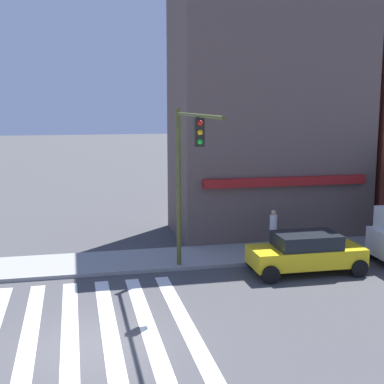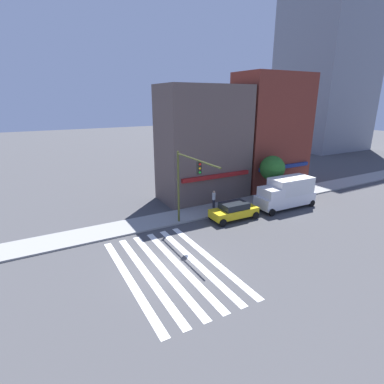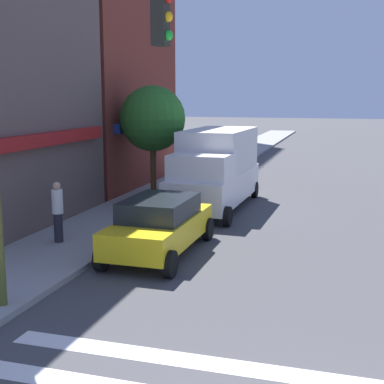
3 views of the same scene
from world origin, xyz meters
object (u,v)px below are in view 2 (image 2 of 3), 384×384
at_px(traffic_signal, 187,178).
at_px(pedestrian_grey_coat, 300,183).
at_px(pedestrian_orange_vest, 295,185).
at_px(sedan_yellow, 234,211).
at_px(pedestrian_white_shirt, 214,199).
at_px(street_tree, 272,168).
at_px(box_truck_white, 286,192).

xyz_separation_m(traffic_signal, pedestrian_grey_coat, (16.46, 2.79, -3.39)).
xyz_separation_m(pedestrian_orange_vest, pedestrian_grey_coat, (1.14, 0.16, 0.00)).
height_order(sedan_yellow, pedestrian_grey_coat, pedestrian_grey_coat).
height_order(pedestrian_orange_vest, pedestrian_grey_coat, same).
xyz_separation_m(pedestrian_white_shirt, street_tree, (7.18, -0.25, 2.33)).
distance_m(traffic_signal, box_truck_white, 11.48).
distance_m(box_truck_white, pedestrian_orange_vest, 5.07).
distance_m(traffic_signal, pedestrian_white_shirt, 6.35).
bearing_deg(pedestrian_orange_vest, pedestrian_white_shirt, 78.73).
xyz_separation_m(box_truck_white, street_tree, (0.60, 2.80, 1.82)).
xyz_separation_m(traffic_signal, pedestrian_orange_vest, (15.32, 2.62, -3.39)).
bearing_deg(box_truck_white, pedestrian_grey_coat, 30.33).
xyz_separation_m(box_truck_white, pedestrian_white_shirt, (-6.59, 3.05, -0.51)).
distance_m(pedestrian_grey_coat, pedestrian_white_shirt, 11.94).
bearing_deg(pedestrian_white_shirt, pedestrian_orange_vest, -53.24).
relative_size(pedestrian_white_shirt, street_tree, 0.38).
bearing_deg(traffic_signal, box_truck_white, -0.77).
xyz_separation_m(pedestrian_grey_coat, pedestrian_white_shirt, (-11.94, 0.11, 0.00)).
bearing_deg(box_truck_white, sedan_yellow, -178.44).
bearing_deg(traffic_signal, sedan_yellow, -1.83).
height_order(traffic_signal, sedan_yellow, traffic_signal).
bearing_deg(pedestrian_orange_vest, box_truck_white, 113.58).
bearing_deg(pedestrian_white_shirt, box_truck_white, -76.62).
bearing_deg(pedestrian_orange_vest, sedan_yellow, 94.84).
xyz_separation_m(sedan_yellow, pedestrian_grey_coat, (11.75, 2.94, 0.23)).
bearing_deg(pedestrian_grey_coat, street_tree, 120.36).
distance_m(traffic_signal, pedestrian_grey_coat, 17.04).
relative_size(pedestrian_grey_coat, pedestrian_white_shirt, 1.00).
xyz_separation_m(pedestrian_grey_coat, street_tree, (-4.75, -0.14, 2.33)).
distance_m(pedestrian_orange_vest, pedestrian_white_shirt, 10.80).
xyz_separation_m(sedan_yellow, pedestrian_white_shirt, (-0.18, 3.05, 0.23)).
bearing_deg(street_tree, box_truck_white, -102.04).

